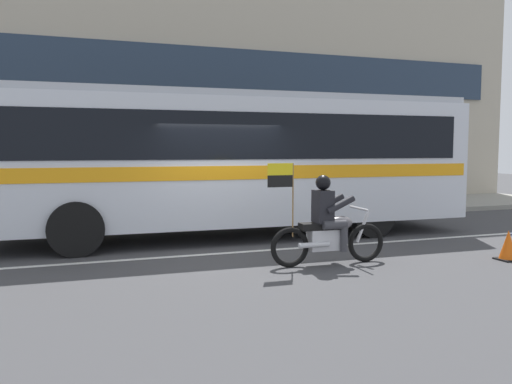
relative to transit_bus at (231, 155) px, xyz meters
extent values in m
plane|color=#3D3D3F|center=(-0.58, -1.19, -1.88)|extent=(60.00, 60.00, 0.00)
cube|color=gray|center=(-0.58, 3.91, -1.81)|extent=(28.00, 3.80, 0.15)
cube|color=silver|center=(-0.58, -1.79, -1.88)|extent=(26.60, 0.14, 0.01)
cube|color=#B2A893|center=(-0.58, 6.21, 4.83)|extent=(28.00, 0.80, 13.42)
cube|color=#233347|center=(-0.58, 5.77, 2.82)|extent=(25.76, 0.10, 1.40)
cube|color=silver|center=(0.00, 0.01, -0.15)|extent=(10.96, 2.77, 2.70)
cube|color=black|center=(0.00, 0.01, 0.40)|extent=(10.09, 2.80, 0.96)
cube|color=orange|center=(0.00, 0.01, -0.35)|extent=(10.74, 2.80, 0.28)
cube|color=#ADB1BA|center=(0.00, 0.01, 1.26)|extent=(10.74, 2.64, 0.16)
cylinder|color=black|center=(-3.38, -1.17, -1.36)|extent=(1.04, 0.30, 1.04)
cylinder|color=black|center=(3.00, -1.17, -1.36)|extent=(1.04, 0.30, 1.04)
torus|color=black|center=(1.50, -3.35, -1.54)|extent=(0.69, 0.11, 0.69)
torus|color=black|center=(0.05, -3.30, -1.54)|extent=(0.69, 0.11, 0.69)
cube|color=silver|center=(0.72, -3.32, -1.44)|extent=(0.65, 0.30, 0.36)
ellipsoid|color=#59565B|center=(0.97, -3.33, -1.16)|extent=(0.49, 0.29, 0.24)
cube|color=black|center=(0.52, -3.32, -1.20)|extent=(0.57, 0.28, 0.12)
cylinder|color=silver|center=(1.44, -3.34, -1.24)|extent=(0.28, 0.06, 0.58)
cylinder|color=silver|center=(1.36, -3.34, -0.92)|extent=(0.06, 0.64, 0.04)
cylinder|color=silver|center=(0.42, -3.47, -1.49)|extent=(0.55, 0.11, 0.09)
cube|color=black|center=(0.65, -3.32, -0.86)|extent=(0.29, 0.37, 0.56)
sphere|color=black|center=(0.65, -3.32, -0.45)|extent=(0.26, 0.26, 0.26)
cylinder|color=#38383D|center=(0.80, -3.14, -1.16)|extent=(0.42, 0.16, 0.15)
cylinder|color=#38383D|center=(0.98, -3.15, -1.40)|extent=(0.13, 0.13, 0.46)
cylinder|color=#38383D|center=(0.79, -3.50, -1.16)|extent=(0.42, 0.16, 0.15)
cylinder|color=#38383D|center=(0.97, -3.51, -1.40)|extent=(0.13, 0.13, 0.46)
cylinder|color=black|center=(0.90, -3.13, -0.82)|extent=(0.52, 0.13, 0.32)
cylinder|color=black|center=(0.89, -3.53, -0.82)|extent=(0.52, 0.13, 0.32)
cylinder|color=olive|center=(0.10, -3.30, -0.73)|extent=(0.02, 0.02, 1.25)
cube|color=yellow|center=(-0.13, -3.29, -0.21)|extent=(0.44, 0.03, 0.20)
cube|color=black|center=(-0.13, -3.29, -0.41)|extent=(0.44, 0.03, 0.20)
cylinder|color=red|center=(0.27, 3.08, -1.44)|extent=(0.22, 0.22, 0.58)
sphere|color=red|center=(0.27, 3.08, -1.08)|extent=(0.20, 0.20, 0.20)
cylinder|color=red|center=(0.27, 2.94, -1.41)|extent=(0.09, 0.10, 0.09)
cone|color=#EA590F|center=(4.01, -4.08, -1.61)|extent=(0.32, 0.32, 0.55)
cube|color=black|center=(4.01, -4.08, -1.87)|extent=(0.36, 0.36, 0.03)
camera|label=1|loc=(-3.34, -11.24, 0.13)|focal=36.09mm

